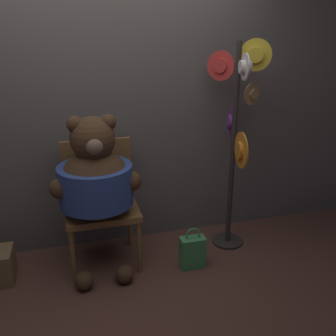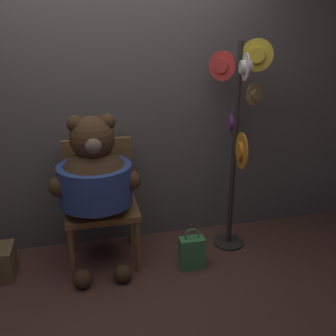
{
  "view_description": "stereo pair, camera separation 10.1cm",
  "coord_description": "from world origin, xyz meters",
  "px_view_note": "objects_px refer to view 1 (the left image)",
  "views": [
    {
      "loc": [
        -0.31,
        -2.41,
        1.85
      ],
      "look_at": [
        0.44,
        0.33,
        0.81
      ],
      "focal_mm": 40.0,
      "sensor_mm": 36.0,
      "label": 1
    },
    {
      "loc": [
        -0.21,
        -2.43,
        1.85
      ],
      "look_at": [
        0.44,
        0.33,
        0.81
      ],
      "focal_mm": 40.0,
      "sensor_mm": 36.0,
      "label": 2
    }
  ],
  "objects_px": {
    "teddy_bear": "(96,180)",
    "chair": "(100,197)",
    "hat_display_rack": "(237,129)",
    "handbag_on_ground": "(192,252)"
  },
  "relations": [
    {
      "from": "teddy_bear",
      "to": "chair",
      "type": "bearing_deg",
      "value": 77.3
    },
    {
      "from": "teddy_bear",
      "to": "hat_display_rack",
      "type": "bearing_deg",
      "value": 3.5
    },
    {
      "from": "teddy_bear",
      "to": "hat_display_rack",
      "type": "relative_size",
      "value": 0.71
    },
    {
      "from": "chair",
      "to": "teddy_bear",
      "type": "xyz_separation_m",
      "value": [
        -0.04,
        -0.17,
        0.22
      ]
    },
    {
      "from": "hat_display_rack",
      "to": "chair",
      "type": "bearing_deg",
      "value": 175.18
    },
    {
      "from": "chair",
      "to": "handbag_on_ground",
      "type": "xyz_separation_m",
      "value": [
        0.69,
        -0.35,
        -0.42
      ]
    },
    {
      "from": "hat_display_rack",
      "to": "handbag_on_ground",
      "type": "xyz_separation_m",
      "value": [
        -0.45,
        -0.26,
        -0.94
      ]
    },
    {
      "from": "teddy_bear",
      "to": "handbag_on_ground",
      "type": "xyz_separation_m",
      "value": [
        0.73,
        -0.18,
        -0.64
      ]
    },
    {
      "from": "chair",
      "to": "handbag_on_ground",
      "type": "height_order",
      "value": "chair"
    },
    {
      "from": "teddy_bear",
      "to": "handbag_on_ground",
      "type": "height_order",
      "value": "teddy_bear"
    }
  ]
}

